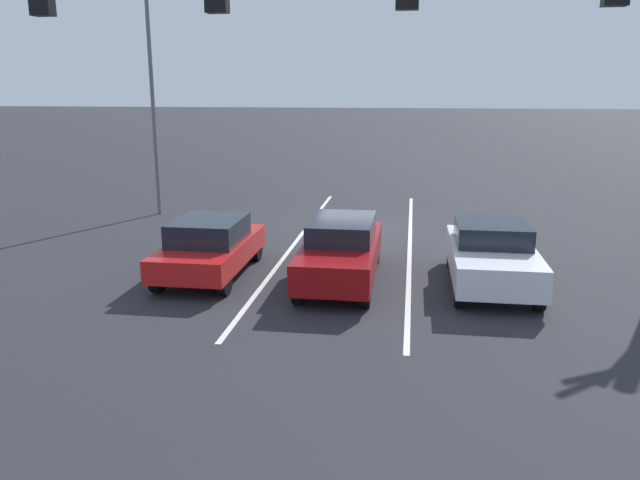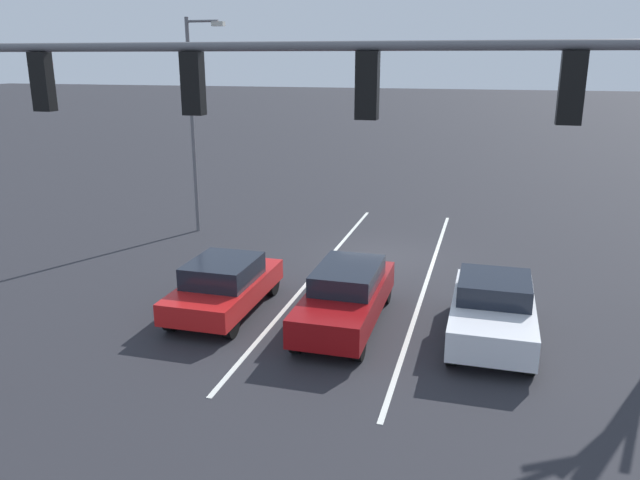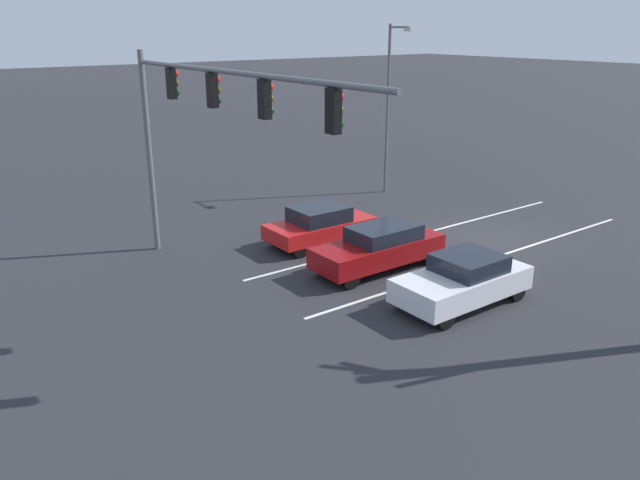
{
  "view_description": "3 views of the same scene",
  "coord_description": "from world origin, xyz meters",
  "px_view_note": "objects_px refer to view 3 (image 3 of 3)",
  "views": [
    {
      "loc": [
        -1.7,
        20.26,
        4.61
      ],
      "look_at": [
        0.22,
        7.28,
        1.37
      ],
      "focal_mm": 35.0,
      "sensor_mm": 36.0,
      "label": 1
    },
    {
      "loc": [
        -3.35,
        20.0,
        6.51
      ],
      "look_at": [
        0.6,
        5.76,
        2.17
      ],
      "focal_mm": 35.0,
      "sensor_mm": 36.0,
      "label": 2
    },
    {
      "loc": [
        -14.7,
        19.05,
        7.81
      ],
      "look_at": [
        0.67,
        7.69,
        1.22
      ],
      "focal_mm": 35.0,
      "sensor_mm": 36.0,
      "label": 3
    }
  ],
  "objects_px": {
    "car_white_leftlane_front": "(463,280)",
    "traffic_signal_gantry": "(202,112)",
    "car_red_rightlane_front": "(320,224)",
    "car_maroon_midlane_front": "(379,247)",
    "street_lamp_right_shoulder": "(390,100)"
  },
  "relations": [
    {
      "from": "car_white_leftlane_front",
      "to": "traffic_signal_gantry",
      "type": "bearing_deg",
      "value": 43.86
    },
    {
      "from": "car_red_rightlane_front",
      "to": "car_white_leftlane_front",
      "type": "bearing_deg",
      "value": -178.68
    },
    {
      "from": "car_maroon_midlane_front",
      "to": "traffic_signal_gantry",
      "type": "relative_size",
      "value": 0.37
    },
    {
      "from": "street_lamp_right_shoulder",
      "to": "car_maroon_midlane_front",
      "type": "bearing_deg",
      "value": 136.29
    },
    {
      "from": "car_white_leftlane_front",
      "to": "street_lamp_right_shoulder",
      "type": "distance_m",
      "value": 13.59
    },
    {
      "from": "car_maroon_midlane_front",
      "to": "street_lamp_right_shoulder",
      "type": "xyz_separation_m",
      "value": [
        7.46,
        -7.13,
        3.72
      ]
    },
    {
      "from": "car_red_rightlane_front",
      "to": "traffic_signal_gantry",
      "type": "height_order",
      "value": "traffic_signal_gantry"
    },
    {
      "from": "car_red_rightlane_front",
      "to": "traffic_signal_gantry",
      "type": "relative_size",
      "value": 0.33
    },
    {
      "from": "car_red_rightlane_front",
      "to": "car_maroon_midlane_front",
      "type": "xyz_separation_m",
      "value": [
        -3.28,
        -0.05,
        0.03
      ]
    },
    {
      "from": "car_white_leftlane_front",
      "to": "car_maroon_midlane_front",
      "type": "height_order",
      "value": "car_maroon_midlane_front"
    },
    {
      "from": "car_red_rightlane_front",
      "to": "street_lamp_right_shoulder",
      "type": "height_order",
      "value": "street_lamp_right_shoulder"
    },
    {
      "from": "car_red_rightlane_front",
      "to": "traffic_signal_gantry",
      "type": "xyz_separation_m",
      "value": [
        -1.29,
        5.17,
        4.7
      ]
    },
    {
      "from": "car_red_rightlane_front",
      "to": "street_lamp_right_shoulder",
      "type": "xyz_separation_m",
      "value": [
        4.17,
        -7.18,
        3.75
      ]
    },
    {
      "from": "car_red_rightlane_front",
      "to": "car_maroon_midlane_front",
      "type": "relative_size",
      "value": 0.88
    },
    {
      "from": "car_white_leftlane_front",
      "to": "car_maroon_midlane_front",
      "type": "relative_size",
      "value": 0.9
    }
  ]
}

